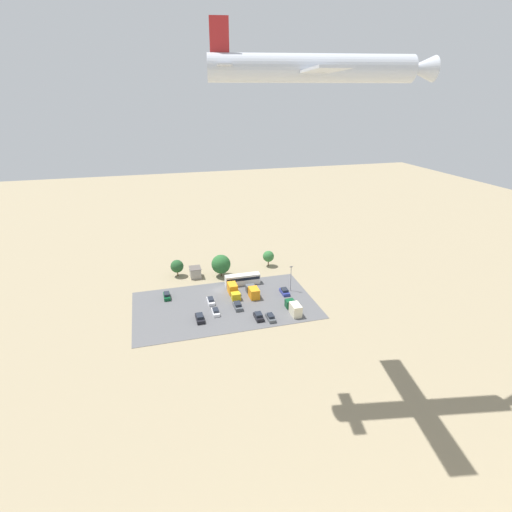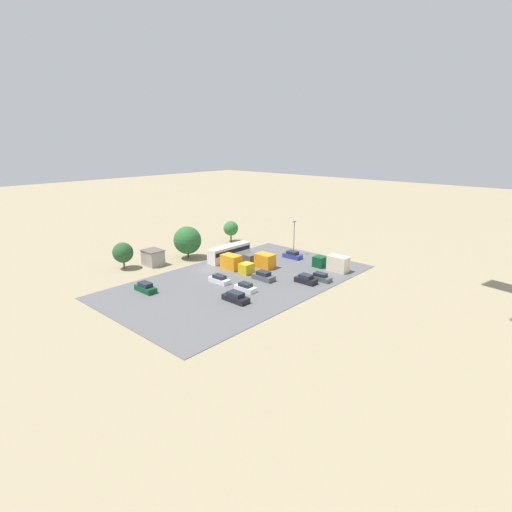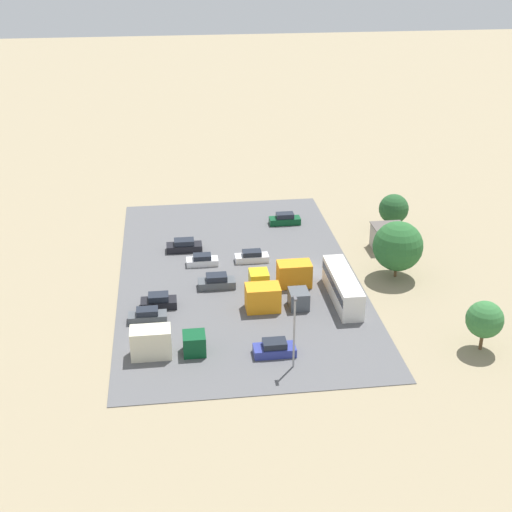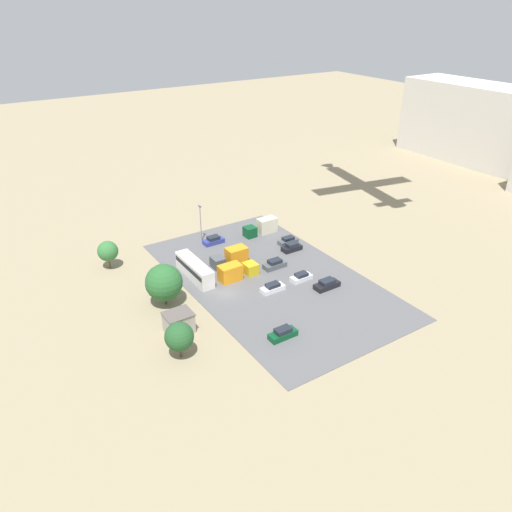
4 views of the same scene
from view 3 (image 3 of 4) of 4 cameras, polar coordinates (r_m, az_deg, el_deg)
name	(u,v)px [view 3 (image 3 of 4)]	position (r m, az deg, el deg)	size (l,w,h in m)	color
ground_plane	(311,271)	(89.49, 4.40, -1.19)	(400.00, 400.00, 0.00)	gray
parking_lot_surface	(238,275)	(88.20, -1.47, -1.51)	(49.67, 28.97, 0.08)	#565659
shed_building	(388,237)	(96.26, 10.49, 1.51)	(3.54, 4.23, 3.28)	#9E998E
bus	(343,286)	(82.32, 6.94, -2.41)	(10.72, 2.50, 3.21)	silver
parked_car_0	(274,349)	(72.40, 1.49, -7.42)	(1.97, 4.27, 1.59)	navy
parked_car_1	(148,316)	(78.97, -8.67, -4.74)	(1.74, 4.21, 1.47)	#4C5156
parked_car_2	(159,302)	(81.42, -7.79, -3.64)	(1.95, 4.06, 1.63)	black
parked_car_3	(285,219)	(102.64, 2.32, 2.94)	(1.78, 4.44, 1.64)	#0C4723
parked_car_4	(217,282)	(85.01, -3.16, -2.09)	(1.95, 4.40, 1.66)	#4C5156
parked_car_5	(202,260)	(90.66, -4.32, -0.35)	(1.74, 4.00, 1.41)	silver
parked_car_6	(184,246)	(94.66, -5.76, 0.80)	(1.99, 4.68, 1.60)	black
parked_car_7	(252,257)	(91.32, -0.34, -0.06)	(1.73, 4.29, 1.45)	silver
parked_truck_0	(284,276)	(85.01, 2.28, -1.57)	(2.48, 7.39, 2.94)	gold
parked_truck_1	(273,298)	(80.09, 1.37, -3.38)	(2.60, 7.09, 2.90)	#4C5156
parked_truck_2	(163,343)	(72.47, -7.43, -6.90)	(2.34, 7.48, 3.12)	#0C4723
tree_near_shed	(398,246)	(87.81, 11.28, 0.78)	(6.09, 6.09, 7.15)	brown
tree_apron_mid	(394,209)	(101.04, 10.96, 3.73)	(4.13, 4.13, 5.48)	brown
tree_apron_far	(485,320)	(75.44, 17.83, -4.86)	(3.80, 3.80, 5.41)	brown
light_pole_lot_centre	(294,329)	(68.67, 3.08, -5.85)	(0.90, 0.28, 7.78)	gray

